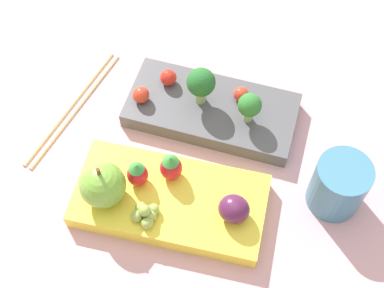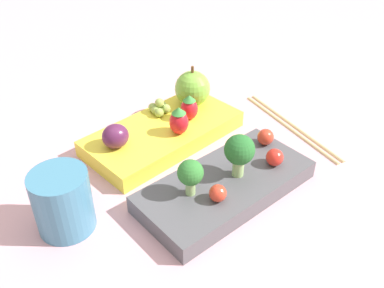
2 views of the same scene
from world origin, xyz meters
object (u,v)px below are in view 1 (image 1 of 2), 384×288
(broccoli_floret_1, at_px, (201,83))
(cherry_tomato_1, at_px, (168,77))
(bento_box_fruit, at_px, (170,201))
(bento_box_savoury, at_px, (212,110))
(cherry_tomato_0, at_px, (141,95))
(broccoli_floret_0, at_px, (250,106))
(drinking_cup, at_px, (339,185))
(cherry_tomato_2, at_px, (241,94))
(apple, at_px, (102,185))
(strawberry_0, at_px, (170,167))
(plum, at_px, (234,209))
(strawberry_1, at_px, (137,174))
(grape_cluster, at_px, (145,214))
(chopsticks_pair, at_px, (74,107))

(broccoli_floret_1, xyz_separation_m, cherry_tomato_1, (-0.05, 0.01, -0.02))
(bento_box_fruit, relative_size, cherry_tomato_1, 10.79)
(bento_box_savoury, height_order, cherry_tomato_0, cherry_tomato_0)
(broccoli_floret_0, relative_size, drinking_cup, 0.63)
(broccoli_floret_1, xyz_separation_m, cherry_tomato_2, (0.05, 0.02, -0.03))
(bento_box_savoury, height_order, apple, apple)
(cherry_tomato_1, relative_size, apple, 0.35)
(strawberry_0, bearing_deg, cherry_tomato_0, 131.71)
(strawberry_0, height_order, plum, strawberry_0)
(strawberry_1, bearing_deg, cherry_tomato_1, 99.36)
(strawberry_1, distance_m, grape_cluster, 0.05)
(strawberry_1, relative_size, chopsticks_pair, 0.19)
(drinking_cup, bearing_deg, bento_box_savoury, 160.94)
(cherry_tomato_0, xyz_separation_m, chopsticks_pair, (-0.09, -0.03, -0.03))
(strawberry_1, height_order, grape_cluster, strawberry_1)
(bento_box_savoury, height_order, grape_cluster, grape_cluster)
(plum, bearing_deg, broccoli_floret_1, 123.98)
(grape_cluster, bearing_deg, chopsticks_pair, 143.71)
(grape_cluster, bearing_deg, drinking_cup, 30.16)
(strawberry_1, relative_size, grape_cluster, 1.21)
(bento_box_savoury, relative_size, plum, 6.28)
(bento_box_fruit, bearing_deg, drinking_cup, 23.91)
(cherry_tomato_1, height_order, cherry_tomato_2, cherry_tomato_1)
(broccoli_floret_1, bearing_deg, broccoli_floret_0, -5.07)
(broccoli_floret_1, relative_size, plum, 1.55)
(broccoli_floret_1, height_order, plum, broccoli_floret_1)
(cherry_tomato_0, xyz_separation_m, strawberry_0, (0.08, -0.09, 0.01))
(broccoli_floret_1, bearing_deg, strawberry_1, -100.46)
(bento_box_savoury, relative_size, cherry_tomato_1, 10.31)
(bento_box_savoury, height_order, chopsticks_pair, bento_box_savoury)
(cherry_tomato_1, relative_size, drinking_cup, 0.30)
(broccoli_floret_1, distance_m, grape_cluster, 0.18)
(bento_box_fruit, height_order, broccoli_floret_1, broccoli_floret_1)
(bento_box_fruit, relative_size, cherry_tomato_0, 10.83)
(bento_box_savoury, xyz_separation_m, cherry_tomato_0, (-0.09, -0.03, 0.02))
(bento_box_savoury, height_order, broccoli_floret_0, broccoli_floret_0)
(broccoli_floret_1, xyz_separation_m, drinking_cup, (0.20, -0.06, -0.02))
(cherry_tomato_1, bearing_deg, bento_box_fruit, -66.60)
(broccoli_floret_1, bearing_deg, grape_cluster, -89.76)
(plum, distance_m, drinking_cup, 0.13)
(broccoli_floret_0, xyz_separation_m, cherry_tomato_1, (-0.12, 0.02, -0.02))
(cherry_tomato_0, relative_size, cherry_tomato_1, 1.00)
(bento_box_savoury, distance_m, chopsticks_pair, 0.19)
(plum, bearing_deg, grape_cluster, -157.17)
(apple, height_order, drinking_cup, apple)
(broccoli_floret_1, relative_size, cherry_tomato_2, 2.77)
(broccoli_floret_0, bearing_deg, broccoli_floret_1, 174.93)
(strawberry_0, xyz_separation_m, strawberry_1, (-0.03, -0.02, -0.00))
(broccoli_floret_0, relative_size, plum, 1.27)
(cherry_tomato_2, bearing_deg, cherry_tomato_0, -157.71)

